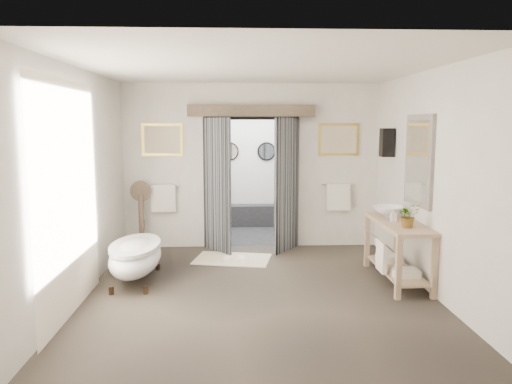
{
  "coord_description": "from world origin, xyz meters",
  "views": [
    {
      "loc": [
        -0.31,
        -6.3,
        2.21
      ],
      "look_at": [
        0.0,
        0.6,
        1.25
      ],
      "focal_mm": 35.0,
      "sensor_mm": 36.0,
      "label": 1
    }
  ],
  "objects_px": {
    "clawfoot_tub": "(136,256)",
    "rug": "(233,259)",
    "vanity": "(396,246)",
    "basin": "(388,212)"
  },
  "relations": [
    {
      "from": "rug",
      "to": "vanity",
      "type": "bearing_deg",
      "value": -28.14
    },
    {
      "from": "clawfoot_tub",
      "to": "rug",
      "type": "bearing_deg",
      "value": 38.55
    },
    {
      "from": "vanity",
      "to": "rug",
      "type": "distance_m",
      "value": 2.64
    },
    {
      "from": "clawfoot_tub",
      "to": "basin",
      "type": "relative_size",
      "value": 3.33
    },
    {
      "from": "rug",
      "to": "clawfoot_tub",
      "type": "bearing_deg",
      "value": -141.45
    },
    {
      "from": "rug",
      "to": "basin",
      "type": "relative_size",
      "value": 2.65
    },
    {
      "from": "clawfoot_tub",
      "to": "vanity",
      "type": "xyz_separation_m",
      "value": [
        3.64,
        -0.15,
        0.14
      ]
    },
    {
      "from": "clawfoot_tub",
      "to": "vanity",
      "type": "distance_m",
      "value": 3.64
    },
    {
      "from": "basin",
      "to": "rug",
      "type": "bearing_deg",
      "value": 142.85
    },
    {
      "from": "clawfoot_tub",
      "to": "vanity",
      "type": "relative_size",
      "value": 0.94
    }
  ]
}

